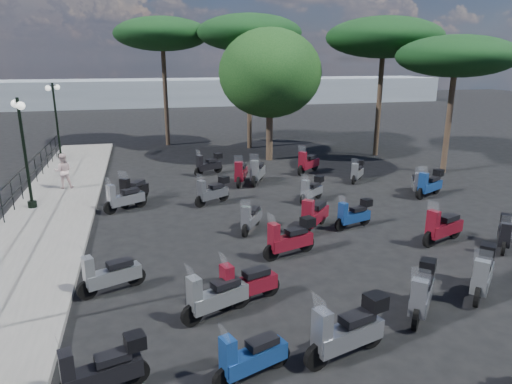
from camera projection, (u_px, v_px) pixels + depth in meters
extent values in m
plane|color=black|center=(257.00, 244.00, 13.82)|extent=(120.00, 120.00, 0.00)
cube|color=slate|center=(44.00, 226.00, 15.05)|extent=(3.00, 30.00, 0.15)
cylinder|color=black|center=(2.00, 207.00, 15.02)|extent=(0.04, 0.04, 1.10)
cylinder|color=black|center=(12.00, 195.00, 16.29)|extent=(0.04, 0.04, 1.10)
cylinder|color=black|center=(21.00, 185.00, 17.56)|extent=(0.04, 0.04, 1.10)
cylinder|color=black|center=(29.00, 177.00, 18.84)|extent=(0.04, 0.04, 1.10)
cylinder|color=black|center=(36.00, 169.00, 20.11)|extent=(0.04, 0.04, 1.10)
cylinder|color=black|center=(42.00, 163.00, 21.38)|extent=(0.04, 0.04, 1.10)
cylinder|color=black|center=(47.00, 157.00, 22.66)|extent=(0.04, 0.04, 1.10)
cylinder|color=black|center=(52.00, 152.00, 23.93)|extent=(0.04, 0.04, 1.10)
cylinder|color=black|center=(56.00, 147.00, 25.20)|extent=(0.04, 0.04, 1.10)
cylinder|color=black|center=(60.00, 143.00, 26.47)|extent=(0.04, 0.04, 1.10)
cylinder|color=black|center=(32.00, 204.00, 16.71)|extent=(0.32, 0.32, 0.24)
cylinder|color=black|center=(25.00, 154.00, 16.18)|extent=(0.11, 0.11, 3.97)
cylinder|color=black|center=(18.00, 102.00, 15.67)|extent=(0.39, 0.83, 0.04)
sphere|color=white|center=(15.00, 104.00, 16.03)|extent=(0.28, 0.28, 0.28)
sphere|color=white|center=(21.00, 106.00, 15.36)|extent=(0.28, 0.28, 0.28)
cylinder|color=black|center=(61.00, 156.00, 25.06)|extent=(0.32, 0.32, 0.24)
cylinder|color=black|center=(57.00, 121.00, 24.52)|extent=(0.11, 0.11, 4.03)
cylinder|color=black|center=(52.00, 86.00, 24.00)|extent=(0.35, 0.86, 0.04)
sphere|color=white|center=(57.00, 87.00, 24.46)|extent=(0.28, 0.28, 0.28)
sphere|color=white|center=(48.00, 88.00, 23.60)|extent=(0.28, 0.28, 0.28)
imported|color=beige|center=(63.00, 171.00, 19.02)|extent=(0.75, 0.61, 1.48)
cylinder|color=black|center=(225.00, 379.00, 7.64)|extent=(0.46, 0.24, 0.45)
cylinder|color=black|center=(278.00, 356.00, 8.25)|extent=(0.46, 0.24, 0.45)
cube|color=navy|center=(255.00, 358.00, 7.92)|extent=(1.26, 0.71, 0.32)
cube|color=black|center=(262.00, 342.00, 7.93)|extent=(0.63, 0.46, 0.13)
cube|color=navy|center=(228.00, 356.00, 7.56)|extent=(0.29, 0.34, 0.66)
plane|color=white|center=(225.00, 335.00, 7.41)|extent=(0.19, 0.36, 0.35)
cylinder|color=black|center=(136.00, 372.00, 7.81)|extent=(0.47, 0.21, 0.46)
cube|color=black|center=(104.00, 374.00, 7.51)|extent=(1.28, 0.64, 0.32)
cube|color=black|center=(113.00, 357.00, 7.51)|extent=(0.63, 0.43, 0.13)
cube|color=black|center=(67.00, 371.00, 7.18)|extent=(0.28, 0.33, 0.67)
plane|color=white|center=(60.00, 348.00, 7.03)|extent=(0.17, 0.37, 0.35)
cube|color=black|center=(135.00, 341.00, 7.65)|extent=(0.39, 0.38, 0.25)
cylinder|color=black|center=(87.00, 290.00, 10.57)|extent=(0.48, 0.27, 0.47)
cylinder|color=black|center=(136.00, 276.00, 11.24)|extent=(0.48, 0.27, 0.47)
cube|color=gray|center=(114.00, 276.00, 10.88)|extent=(1.32, 0.79, 0.34)
cube|color=black|center=(120.00, 263.00, 10.90)|extent=(0.66, 0.49, 0.14)
cube|color=gray|center=(89.00, 271.00, 10.48)|extent=(0.31, 0.36, 0.69)
plane|color=white|center=(84.00, 254.00, 10.33)|extent=(0.21, 0.38, 0.37)
cylinder|color=black|center=(110.00, 208.00, 16.36)|extent=(0.48, 0.34, 0.49)
cylinder|color=black|center=(141.00, 201.00, 17.19)|extent=(0.48, 0.34, 0.49)
cube|color=#92959C|center=(127.00, 199.00, 16.76)|extent=(1.33, 0.97, 0.35)
cube|color=black|center=(130.00, 191.00, 16.80)|extent=(0.69, 0.58, 0.14)
cube|color=#92959C|center=(111.00, 195.00, 16.29)|extent=(0.35, 0.38, 0.72)
plane|color=white|center=(108.00, 183.00, 16.11)|extent=(0.27, 0.38, 0.38)
cylinder|color=black|center=(125.00, 202.00, 17.01)|extent=(0.37, 0.49, 0.52)
cylinder|color=black|center=(144.00, 193.00, 18.18)|extent=(0.37, 0.49, 0.52)
cube|color=black|center=(135.00, 192.00, 17.59)|extent=(1.07, 1.38, 0.37)
cube|color=black|center=(137.00, 183.00, 17.67)|extent=(0.62, 0.72, 0.15)
cube|color=black|center=(125.00, 188.00, 16.95)|extent=(0.40, 0.38, 0.76)
plane|color=white|center=(123.00, 176.00, 16.75)|extent=(0.39, 0.30, 0.40)
cylinder|color=black|center=(224.00, 300.00, 10.10)|extent=(0.50, 0.25, 0.49)
cylinder|color=black|center=(270.00, 286.00, 10.72)|extent=(0.50, 0.25, 0.49)
cube|color=maroon|center=(250.00, 285.00, 10.39)|extent=(1.37, 0.73, 0.35)
cube|color=black|center=(256.00, 272.00, 10.39)|extent=(0.68, 0.48, 0.14)
cube|color=maroon|center=(227.00, 280.00, 10.01)|extent=(0.31, 0.36, 0.71)
plane|color=white|center=(224.00, 262.00, 9.85)|extent=(0.20, 0.39, 0.38)
cylinder|color=black|center=(192.00, 315.00, 9.51)|extent=(0.50, 0.28, 0.50)
cylinder|color=black|center=(241.00, 297.00, 10.22)|extent=(0.50, 0.28, 0.50)
cube|color=gray|center=(219.00, 298.00, 9.84)|extent=(1.37, 0.83, 0.35)
cube|color=black|center=(226.00, 283.00, 9.86)|extent=(0.69, 0.52, 0.14)
cube|color=gray|center=(194.00, 294.00, 9.43)|extent=(0.33, 0.37, 0.72)
plane|color=white|center=(191.00, 274.00, 9.26)|extent=(0.22, 0.39, 0.38)
cylinder|color=black|center=(245.00, 230.00, 14.30)|extent=(0.32, 0.43, 0.45)
cylinder|color=black|center=(257.00, 219.00, 15.32)|extent=(0.32, 0.43, 0.45)
cube|color=#92959C|center=(252.00, 219.00, 14.80)|extent=(0.93, 1.19, 0.32)
cube|color=black|center=(253.00, 210.00, 14.87)|extent=(0.54, 0.62, 0.13)
cube|color=#92959C|center=(246.00, 216.00, 14.25)|extent=(0.35, 0.32, 0.65)
plane|color=white|center=(245.00, 204.00, 14.08)|extent=(0.34, 0.25, 0.35)
cylinder|color=black|center=(200.00, 201.00, 17.14)|extent=(0.45, 0.32, 0.47)
cylinder|color=black|center=(224.00, 195.00, 17.93)|extent=(0.45, 0.32, 0.47)
cube|color=#46494E|center=(213.00, 194.00, 17.52)|extent=(1.26, 0.93, 0.33)
cube|color=black|center=(216.00, 186.00, 17.56)|extent=(0.65, 0.55, 0.14)
cube|color=#46494E|center=(202.00, 190.00, 17.07)|extent=(0.33, 0.36, 0.68)
plane|color=white|center=(200.00, 178.00, 16.90)|extent=(0.26, 0.36, 0.36)
cube|color=black|center=(224.00, 180.00, 17.77)|extent=(0.45, 0.44, 0.25)
cylinder|color=black|center=(239.00, 182.00, 19.69)|extent=(0.29, 0.52, 0.52)
cylinder|color=black|center=(243.00, 175.00, 20.93)|extent=(0.29, 0.52, 0.52)
cube|color=maroon|center=(241.00, 174.00, 20.31)|extent=(0.87, 1.45, 0.37)
cube|color=black|center=(242.00, 166.00, 20.40)|extent=(0.54, 0.72, 0.15)
cube|color=maroon|center=(239.00, 171.00, 19.63)|extent=(0.39, 0.34, 0.76)
plane|color=white|center=(238.00, 160.00, 19.44)|extent=(0.41, 0.23, 0.40)
cylinder|color=black|center=(317.00, 357.00, 8.16)|extent=(0.54, 0.25, 0.53)
cylinder|color=black|center=(372.00, 335.00, 8.80)|extent=(0.54, 0.25, 0.53)
cube|color=#92959C|center=(348.00, 335.00, 8.45)|extent=(1.49, 0.76, 0.38)
cube|color=black|center=(357.00, 318.00, 8.46)|extent=(0.73, 0.50, 0.16)
cube|color=#92959C|center=(322.00, 330.00, 8.06)|extent=(0.33, 0.39, 0.78)
plane|color=white|center=(320.00, 306.00, 7.89)|extent=(0.20, 0.43, 0.41)
cube|color=black|center=(375.00, 302.00, 8.61)|extent=(0.46, 0.45, 0.29)
cylinder|color=black|center=(340.00, 225.00, 14.80)|extent=(0.44, 0.21, 0.43)
cylinder|color=black|center=(365.00, 219.00, 15.33)|extent=(0.44, 0.21, 0.43)
cube|color=navy|center=(354.00, 217.00, 15.04)|extent=(1.21, 0.63, 0.31)
cube|color=black|center=(358.00, 209.00, 15.05)|extent=(0.59, 0.41, 0.13)
cube|color=navy|center=(343.00, 212.00, 14.72)|extent=(0.27, 0.32, 0.63)
plane|color=white|center=(342.00, 200.00, 14.58)|extent=(0.17, 0.35, 0.33)
cube|color=black|center=(367.00, 202.00, 15.18)|extent=(0.38, 0.36, 0.23)
cylinder|color=black|center=(271.00, 253.00, 12.58)|extent=(0.50, 0.25, 0.49)
cylinder|color=black|center=(306.00, 243.00, 13.21)|extent=(0.50, 0.25, 0.49)
cube|color=maroon|center=(291.00, 241.00, 12.87)|extent=(1.38, 0.74, 0.35)
cube|color=black|center=(296.00, 231.00, 12.88)|extent=(0.68, 0.48, 0.14)
cube|color=maroon|center=(274.00, 236.00, 12.49)|extent=(0.31, 0.36, 0.72)
plane|color=white|center=(272.00, 221.00, 12.33)|extent=(0.20, 0.40, 0.38)
cube|color=black|center=(308.00, 222.00, 13.03)|extent=(0.43, 0.42, 0.27)
cylinder|color=black|center=(254.00, 181.00, 19.84)|extent=(0.35, 0.52, 0.53)
cylinder|color=black|center=(261.00, 174.00, 21.09)|extent=(0.35, 0.52, 0.53)
cube|color=gray|center=(258.00, 173.00, 20.46)|extent=(1.00, 1.45, 0.38)
cube|color=black|center=(259.00, 165.00, 20.55)|extent=(0.60, 0.74, 0.16)
cube|color=gray|center=(255.00, 169.00, 19.78)|extent=(0.41, 0.37, 0.78)
plane|color=white|center=(254.00, 158.00, 19.58)|extent=(0.41, 0.27, 0.41)
cylinder|color=black|center=(199.00, 172.00, 21.66)|extent=(0.45, 0.30, 0.46)
cylinder|color=black|center=(218.00, 168.00, 22.39)|extent=(0.45, 0.30, 0.46)
cube|color=black|center=(209.00, 166.00, 22.01)|extent=(1.26, 0.86, 0.33)
cube|color=black|center=(212.00, 160.00, 22.03)|extent=(0.64, 0.52, 0.13)
cube|color=black|center=(200.00, 162.00, 21.58)|extent=(0.32, 0.35, 0.67)
plane|color=white|center=(198.00, 154.00, 21.42)|extent=(0.23, 0.36, 0.36)
cube|color=black|center=(218.00, 156.00, 22.23)|extent=(0.43, 0.42, 0.25)
cylinder|color=black|center=(416.00, 319.00, 9.37)|extent=(0.41, 0.44, 0.50)
cylinder|color=black|center=(425.00, 292.00, 10.44)|extent=(0.41, 0.44, 0.50)
cube|color=#92959C|center=(422.00, 296.00, 9.90)|extent=(1.17, 1.25, 0.35)
cube|color=black|center=(424.00, 281.00, 9.97)|extent=(0.65, 0.68, 0.15)
cube|color=#92959C|center=(419.00, 296.00, 9.31)|extent=(0.39, 0.38, 0.73)
plane|color=white|center=(421.00, 277.00, 9.12)|extent=(0.35, 0.32, 0.39)
cube|color=black|center=(428.00, 265.00, 10.27)|extent=(0.48, 0.49, 0.27)
cylinder|color=black|center=(429.00, 239.00, 13.49)|extent=(0.52, 0.28, 0.52)
cylinder|color=black|center=(455.00, 230.00, 14.19)|extent=(0.52, 0.28, 0.52)
cube|color=maroon|center=(444.00, 228.00, 13.82)|extent=(1.44, 0.82, 0.37)
cube|color=black|center=(449.00, 218.00, 13.83)|extent=(0.72, 0.52, 0.15)
cube|color=maroon|center=(433.00, 223.00, 13.40)|extent=(0.33, 0.38, 0.75)
plane|color=white|center=(433.00, 208.00, 13.23)|extent=(0.22, 0.41, 0.40)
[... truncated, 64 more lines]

